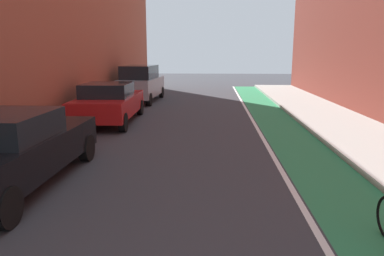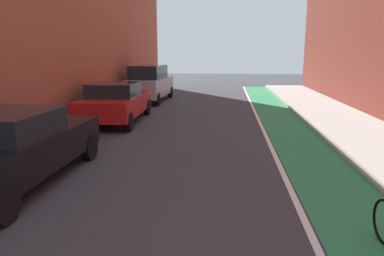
% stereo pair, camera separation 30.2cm
% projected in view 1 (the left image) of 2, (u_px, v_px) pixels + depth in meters
% --- Properties ---
extents(ground_plane, '(74.82, 74.82, 0.00)m').
position_uv_depth(ground_plane, '(183.00, 145.00, 10.60)').
color(ground_plane, '#38383D').
extents(bike_lane_paint, '(1.60, 34.01, 0.00)m').
position_uv_depth(bike_lane_paint, '(285.00, 132.00, 12.36)').
color(bike_lane_paint, '#2D8451').
rests_on(bike_lane_paint, ground).
extents(lane_divider_stripe, '(0.12, 34.01, 0.00)m').
position_uv_depth(lane_divider_stripe, '(259.00, 131.00, 12.42)').
color(lane_divider_stripe, white).
rests_on(lane_divider_stripe, ground).
extents(sidewalk_right, '(2.87, 34.01, 0.14)m').
position_uv_depth(sidewalk_right, '(352.00, 131.00, 12.22)').
color(sidewalk_right, '#A8A59E').
rests_on(sidewalk_right, ground).
extents(parked_sedan_black, '(1.95, 4.65, 1.53)m').
position_uv_depth(parked_sedan_black, '(10.00, 149.00, 7.15)').
color(parked_sedan_black, black).
rests_on(parked_sedan_black, ground).
extents(parked_sedan_red, '(2.15, 4.69, 1.53)m').
position_uv_depth(parked_sedan_red, '(109.00, 102.00, 13.86)').
color(parked_sedan_red, red).
rests_on(parked_sedan_red, ground).
extents(parked_suv_silver, '(1.98, 4.68, 1.98)m').
position_uv_depth(parked_suv_silver, '(141.00, 83.00, 19.88)').
color(parked_suv_silver, '#9EA0A8').
rests_on(parked_suv_silver, ground).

